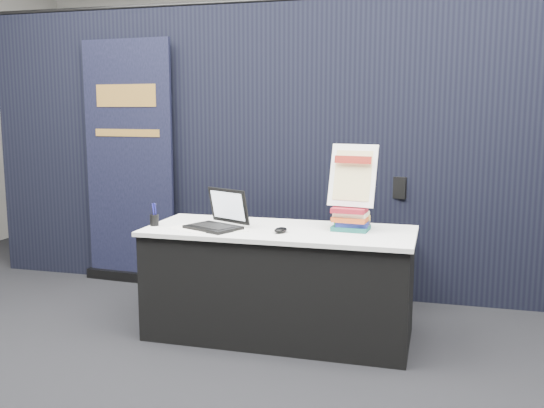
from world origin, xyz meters
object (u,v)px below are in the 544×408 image
(book_stack_short, at_px, (352,221))
(info_sign, at_px, (353,176))
(stacking_chair, at_px, (377,235))
(book_stack_tall, at_px, (351,219))
(laptop, at_px, (215,219))
(display_table, at_px, (279,282))
(pullup_banner, at_px, (129,177))

(book_stack_short, height_order, info_sign, info_sign)
(book_stack_short, relative_size, stacking_chair, 0.26)
(book_stack_tall, xyz_separation_m, info_sign, (-0.00, 0.03, 0.28))
(laptop, relative_size, info_sign, 0.98)
(display_table, relative_size, book_stack_tall, 7.42)
(pullup_banner, height_order, stacking_chair, pullup_banner)
(laptop, relative_size, stacking_chair, 0.41)
(display_table, xyz_separation_m, stacking_chair, (0.56, 0.88, 0.19))
(book_stack_tall, xyz_separation_m, stacking_chair, (0.09, 0.81, -0.26))
(display_table, xyz_separation_m, pullup_banner, (-1.63, 0.95, 0.58))
(pullup_banner, distance_m, stacking_chair, 2.23)
(display_table, relative_size, laptop, 4.32)
(display_table, distance_m, info_sign, 0.88)
(display_table, relative_size, stacking_chair, 1.77)
(info_sign, height_order, pullup_banner, pullup_banner)
(info_sign, bearing_deg, laptop, -159.51)
(stacking_chair, bearing_deg, laptop, -117.74)
(book_stack_tall, height_order, info_sign, info_sign)
(laptop, bearing_deg, book_stack_short, 40.88)
(book_stack_tall, bearing_deg, pullup_banner, 157.42)
(book_stack_short, xyz_separation_m, stacking_chair, (0.10, 0.72, -0.24))
(book_stack_tall, height_order, stacking_chair, stacking_chair)
(book_stack_short, height_order, stacking_chair, stacking_chair)
(info_sign, distance_m, stacking_chair, 0.95)
(display_table, bearing_deg, book_stack_tall, 8.71)
(display_table, bearing_deg, stacking_chair, 57.35)
(laptop, relative_size, book_stack_tall, 1.72)
(stacking_chair, bearing_deg, display_table, -104.60)
(book_stack_tall, xyz_separation_m, pullup_banner, (-2.10, 0.87, 0.12))
(book_stack_tall, bearing_deg, display_table, -171.29)
(laptop, distance_m, info_sign, 0.97)
(laptop, relative_size, pullup_banner, 0.19)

